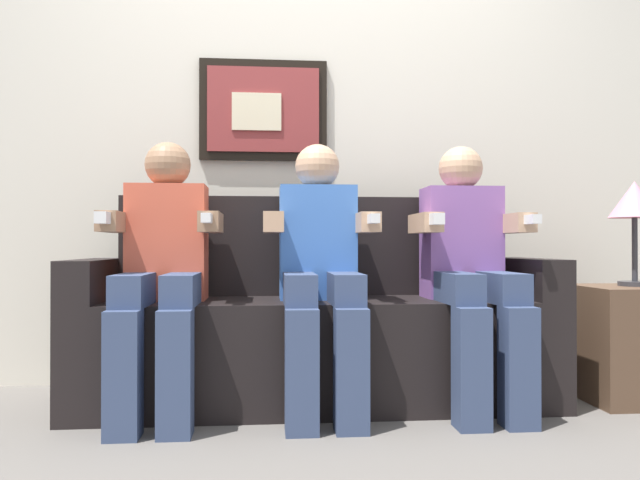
% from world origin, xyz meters
% --- Properties ---
extents(ground_plane, '(5.74, 5.74, 0.00)m').
position_xyz_m(ground_plane, '(0.00, 0.00, 0.00)').
color(ground_plane, '#66605B').
extents(back_wall_assembly, '(4.42, 0.10, 2.60)m').
position_xyz_m(back_wall_assembly, '(-0.01, 0.76, 1.30)').
color(back_wall_assembly, silver).
rests_on(back_wall_assembly, ground_plane).
extents(couch, '(2.02, 0.58, 0.90)m').
position_xyz_m(couch, '(0.00, 0.33, 0.31)').
color(couch, black).
rests_on(couch, ground_plane).
extents(person_on_left, '(0.46, 0.56, 1.11)m').
position_xyz_m(person_on_left, '(-0.63, 0.16, 0.61)').
color(person_on_left, '#D8593F').
rests_on(person_on_left, ground_plane).
extents(person_in_middle, '(0.46, 0.56, 1.11)m').
position_xyz_m(person_in_middle, '(0.00, 0.16, 0.61)').
color(person_in_middle, '#3F72CC').
rests_on(person_in_middle, ground_plane).
extents(person_on_right, '(0.46, 0.56, 1.11)m').
position_xyz_m(person_on_right, '(0.63, 0.16, 0.61)').
color(person_on_right, '#8C59A5').
rests_on(person_on_right, ground_plane).
extents(side_table_right, '(0.40, 0.40, 0.50)m').
position_xyz_m(side_table_right, '(1.36, 0.22, 0.25)').
color(side_table_right, brown).
rests_on(side_table_right, ground_plane).
extents(table_lamp, '(0.22, 0.22, 0.46)m').
position_xyz_m(table_lamp, '(1.40, 0.23, 0.86)').
color(table_lamp, '#333338').
rests_on(table_lamp, side_table_right).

